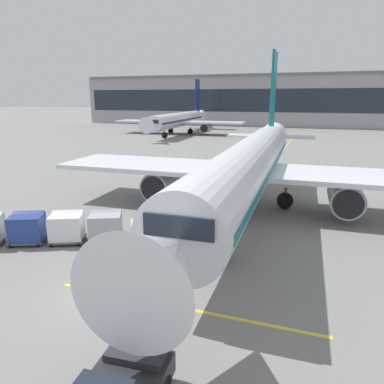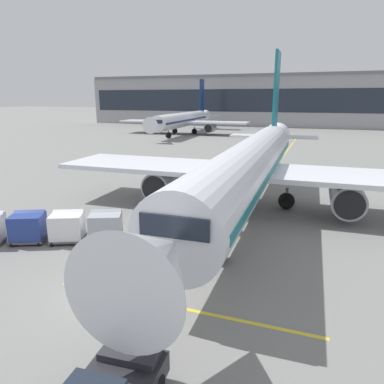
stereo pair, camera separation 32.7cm
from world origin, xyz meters
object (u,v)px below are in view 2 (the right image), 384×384
object	(u,v)px
belt_loader	(161,218)
baggage_cart_second	(67,226)
safety_cone_engine_keepout	(161,206)
safety_cone_nose_mark	(165,199)
ground_crew_marshaller	(160,223)
distant_airplane	(183,120)
ground_crew_by_loader	(143,236)
ground_crew_by_carts	(107,222)
parked_airplane	(251,165)
baggage_cart_third	(28,227)
baggage_cart_lead	(106,226)
safety_cone_wingtip	(149,215)

from	to	relation	value
belt_loader	baggage_cart_second	world-z (taller)	belt_loader
safety_cone_engine_keepout	safety_cone_nose_mark	bearing A→B (deg)	106.35
ground_crew_marshaller	distant_airplane	bearing A→B (deg)	110.11
safety_cone_nose_mark	belt_loader	bearing A→B (deg)	-68.18
safety_cone_nose_mark	ground_crew_by_loader	bearing A→B (deg)	-72.88
ground_crew_by_carts	ground_crew_marshaller	bearing A→B (deg)	17.89
parked_airplane	belt_loader	distance (m)	8.82
safety_cone_engine_keepout	baggage_cart_third	bearing A→B (deg)	-120.15
ground_crew_by_carts	distant_airplane	distance (m)	68.34
baggage_cart_second	safety_cone_nose_mark	xyz separation A→B (m)	(2.09, 10.00, -0.69)
safety_cone_nose_mark	baggage_cart_lead	bearing A→B (deg)	-89.37
parked_airplane	ground_crew_marshaller	world-z (taller)	parked_airplane
ground_crew_marshaller	safety_cone_nose_mark	xyz separation A→B (m)	(-2.99, 7.48, -0.69)
baggage_cart_third	safety_cone_nose_mark	size ratio (longest dim) A/B	4.41
baggage_cart_second	safety_cone_wingtip	size ratio (longest dim) A/B	4.26
ground_crew_marshaller	distant_airplane	xyz separation A→B (m)	(-23.50, 64.17, 2.43)
belt_loader	ground_crew_by_carts	xyz separation A→B (m)	(-2.77, -2.13, 0.10)
safety_cone_nose_mark	ground_crew_by_carts	bearing A→B (deg)	-91.43
baggage_cart_lead	ground_crew_by_loader	world-z (taller)	baggage_cart_lead
belt_loader	safety_cone_nose_mark	distance (m)	6.90
safety_cone_wingtip	parked_airplane	bearing A→B (deg)	38.45
ground_crew_by_loader	safety_cone_wingtip	world-z (taller)	ground_crew_by_loader
belt_loader	baggage_cart_second	xyz separation A→B (m)	(-4.65, -3.61, 0.10)
ground_crew_marshaller	safety_cone_engine_keepout	distance (m)	5.68
baggage_cart_lead	ground_crew_by_loader	xyz separation A→B (m)	(2.93, -0.72, -0.00)
parked_airplane	ground_crew_by_carts	distance (m)	12.03
baggage_cart_second	safety_cone_engine_keepout	size ratio (longest dim) A/B	3.71
parked_airplane	ground_crew_by_carts	xyz separation A→B (m)	(-7.32, -9.21, -2.54)
belt_loader	ground_crew_by_loader	size ratio (longest dim) A/B	2.94
ground_crew_marshaller	belt_loader	bearing A→B (deg)	111.78
safety_cone_nose_mark	distant_airplane	size ratio (longest dim) A/B	0.02
baggage_cart_third	ground_crew_by_loader	size ratio (longest dim) A/B	1.61
safety_cone_engine_keepout	distant_airplane	xyz separation A→B (m)	(-21.19, 59.02, 3.06)
baggage_cart_lead	safety_cone_engine_keepout	size ratio (longest dim) A/B	3.71
baggage_cart_lead	baggage_cart_second	distance (m)	2.36
baggage_cart_second	ground_crew_by_carts	xyz separation A→B (m)	(1.88, 1.48, -0.00)
belt_loader	safety_cone_nose_mark	size ratio (longest dim) A/B	8.08
parked_airplane	baggage_cart_lead	xyz separation A→B (m)	(-7.00, -9.82, -2.54)
parked_airplane	safety_cone_engine_keepout	distance (m)	7.77
ground_crew_by_loader	baggage_cart_lead	bearing A→B (deg)	166.16
belt_loader	baggage_cart_second	bearing A→B (deg)	-142.18
ground_crew_by_carts	distant_airplane	bearing A→B (deg)	107.28
baggage_cart_third	safety_cone_wingtip	xyz separation A→B (m)	(4.99, 6.50, -0.68)
distant_airplane	ground_crew_by_loader	bearing A→B (deg)	-70.52
baggage_cart_third	baggage_cart_lead	bearing A→B (deg)	21.98
baggage_cart_second	ground_crew_by_loader	world-z (taller)	baggage_cart_second
baggage_cart_third	safety_cone_engine_keepout	distance (m)	9.93
belt_loader	baggage_cart_second	size ratio (longest dim) A/B	1.83
ground_crew_by_loader	safety_cone_engine_keepout	xyz separation A→B (m)	(-2.35, 7.52, -0.63)
baggage_cart_third	ground_crew_by_loader	world-z (taller)	baggage_cart_third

